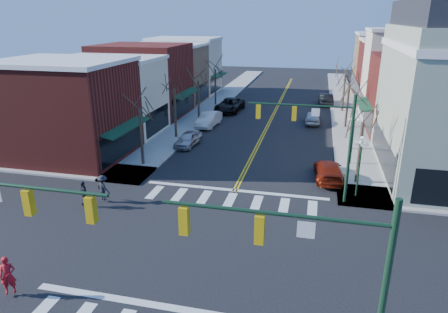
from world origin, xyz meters
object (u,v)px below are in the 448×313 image
Objects in this scene: car_left_near at (188,139)px; car_left_far at (230,105)px; car_right_mid at (312,118)px; pedestrian_dark_b at (103,188)px; car_left_mid at (209,119)px; car_right_near at (328,170)px; car_right_far at (326,99)px; pedestrian_red_a at (8,275)px; lamppost_midblock at (353,130)px; lamppost_corner at (360,156)px; pedestrian_dark_a at (84,193)px.

car_left_far is (0.69, 15.03, 0.16)m from car_left_near.
pedestrian_dark_b is (-12.86, -23.94, 0.30)m from car_right_mid.
car_left_mid reaches higher than car_right_near.
pedestrian_dark_b reaches higher than car_left_mid.
car_left_mid is 19.51m from car_right_far.
car_left_near is 15.05m from car_left_far.
pedestrian_red_a is at bearing -86.85° from car_left_near.
pedestrian_dark_b is (-16.26, -10.96, -1.95)m from lamppost_midblock.
lamppost_corner is at bearing 11.28° from pedestrian_red_a.
lamppost_midblock is 21.93m from car_left_far.
car_right_mid is (-3.40, 19.48, -2.25)m from lamppost_corner.
pedestrian_red_a is 9.53m from pedestrian_dark_b.
car_right_far is at bearing -100.72° from car_right_mid.
pedestrian_dark_a reaches higher than car_right_mid.
lamppost_corner is 2.44× the size of pedestrian_red_a.
car_left_near is at bearing -27.34° from car_right_near.
car_left_near is 12.86m from pedestrian_dark_b.
lamppost_corner is at bearing -55.02° from car_left_far.
car_right_near is (-1.80, 2.93, -2.26)m from lamppost_corner.
car_right_near is 2.94× the size of pedestrian_dark_a.
pedestrian_dark_b is at bearing 61.60° from car_right_far.
pedestrian_red_a is at bearing 46.32° from car_right_near.
pedestrian_dark_a reaches higher than car_right_far.
car_right_far is 2.87× the size of pedestrian_dark_a.
lamppost_corner is 18.04m from pedestrian_dark_a.
pedestrian_dark_a is at bearing -92.12° from car_left_far.
pedestrian_red_a is at bearing -127.16° from lamppost_midblock.
lamppost_corner is at bearing 116.96° from car_right_near.
pedestrian_dark_a is at bearing -94.78° from car_left_near.
car_left_near is 7.43m from car_left_mid.
pedestrian_dark_a is 1.29m from pedestrian_dark_b.
car_right_mid is 28.45m from pedestrian_dark_a.
car_left_mid is (-14.60, 15.71, -2.17)m from lamppost_corner.
lamppost_midblock is 24.17m from car_right_far.
pedestrian_dark_a is (-2.48, -21.17, 0.17)m from car_left_mid.
car_left_mid is 2.72× the size of pedestrian_red_a.
pedestrian_dark_a is at bearing 58.43° from car_right_mid.
lamppost_midblock is 19.71m from pedestrian_dark_b.
lamppost_midblock is at bearing 101.85° from car_right_mid.
car_right_near is 16.24m from pedestrian_dark_b.
pedestrian_dark_a is (-15.28, -8.38, 0.27)m from car_right_near.
car_left_near is at bearing 173.02° from lamppost_midblock.
car_left_far is at bearing 56.84° from pedestrian_red_a.
car_right_mid is at bearing 22.68° from car_left_mid.
pedestrian_dark_a is at bearing -145.02° from lamppost_midblock.
lamppost_midblock is 25.73m from pedestrian_red_a.
car_right_near is (12.80, -12.79, -0.10)m from car_left_mid.
car_left_near is 25.60m from car_right_far.
lamppost_corner is 30.64m from car_right_far.
pedestrian_dark_a reaches higher than car_left_near.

